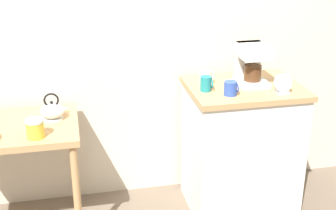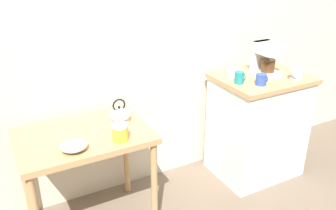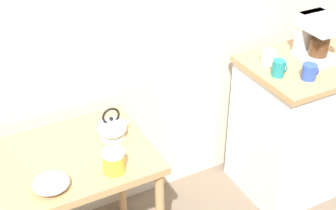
{
  "view_description": "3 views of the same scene",
  "coord_description": "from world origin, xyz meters",
  "px_view_note": "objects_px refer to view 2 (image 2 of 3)",
  "views": [
    {
      "loc": [
        -0.32,
        -2.67,
        1.9
      ],
      "look_at": [
        0.23,
        -0.08,
        0.83
      ],
      "focal_mm": 50.87,
      "sensor_mm": 36.0,
      "label": 1
    },
    {
      "loc": [
        -1.18,
        -2.0,
        1.83
      ],
      "look_at": [
        -0.15,
        -0.06,
        0.85
      ],
      "focal_mm": 38.01,
      "sensor_mm": 36.0,
      "label": 2
    },
    {
      "loc": [
        -1.08,
        -1.74,
        2.15
      ],
      "look_at": [
        -0.17,
        -0.0,
        0.88
      ],
      "focal_mm": 50.95,
      "sensor_mm": 36.0,
      "label": 3
    }
  ],
  "objects_px": {
    "mug_small_cream": "(232,72)",
    "canister_enamel": "(120,133)",
    "teakettle": "(120,114)",
    "bowl_stoneware": "(74,146)",
    "table_clock": "(297,73)",
    "mug_dark_teal": "(240,77)",
    "coffee_maker": "(266,57)",
    "mug_blue": "(261,79)"
  },
  "relations": [
    {
      "from": "mug_small_cream",
      "to": "canister_enamel",
      "type": "bearing_deg",
      "value": -164.36
    },
    {
      "from": "canister_enamel",
      "to": "teakettle",
      "type": "bearing_deg",
      "value": 69.34
    },
    {
      "from": "teakettle",
      "to": "mug_small_cream",
      "type": "distance_m",
      "value": 0.98
    },
    {
      "from": "teakettle",
      "to": "canister_enamel",
      "type": "xyz_separation_m",
      "value": [
        -0.09,
        -0.24,
        0.0
      ]
    },
    {
      "from": "bowl_stoneware",
      "to": "table_clock",
      "type": "height_order",
      "value": "table_clock"
    },
    {
      "from": "mug_dark_teal",
      "to": "table_clock",
      "type": "bearing_deg",
      "value": -18.35
    },
    {
      "from": "teakettle",
      "to": "mug_small_cream",
      "type": "bearing_deg",
      "value": 3.26
    },
    {
      "from": "canister_enamel",
      "to": "coffee_maker",
      "type": "xyz_separation_m",
      "value": [
        1.34,
        0.24,
        0.23
      ]
    },
    {
      "from": "table_clock",
      "to": "teakettle",
      "type": "bearing_deg",
      "value": 170.68
    },
    {
      "from": "mug_blue",
      "to": "table_clock",
      "type": "height_order",
      "value": "table_clock"
    },
    {
      "from": "mug_blue",
      "to": "mug_dark_teal",
      "type": "relative_size",
      "value": 0.92
    },
    {
      "from": "canister_enamel",
      "to": "coffee_maker",
      "type": "relative_size",
      "value": 0.42
    },
    {
      "from": "bowl_stoneware",
      "to": "table_clock",
      "type": "relative_size",
      "value": 1.27
    },
    {
      "from": "canister_enamel",
      "to": "mug_small_cream",
      "type": "height_order",
      "value": "mug_small_cream"
    },
    {
      "from": "coffee_maker",
      "to": "mug_small_cream",
      "type": "height_order",
      "value": "coffee_maker"
    },
    {
      "from": "bowl_stoneware",
      "to": "canister_enamel",
      "type": "xyz_separation_m",
      "value": [
        0.28,
        -0.02,
        0.03
      ]
    },
    {
      "from": "mug_blue",
      "to": "mug_small_cream",
      "type": "distance_m",
      "value": 0.25
    },
    {
      "from": "canister_enamel",
      "to": "table_clock",
      "type": "height_order",
      "value": "table_clock"
    },
    {
      "from": "teakettle",
      "to": "canister_enamel",
      "type": "distance_m",
      "value": 0.26
    },
    {
      "from": "mug_small_cream",
      "to": "bowl_stoneware",
      "type": "bearing_deg",
      "value": -168.31
    },
    {
      "from": "bowl_stoneware",
      "to": "teakettle",
      "type": "distance_m",
      "value": 0.43
    },
    {
      "from": "bowl_stoneware",
      "to": "teakettle",
      "type": "relative_size",
      "value": 0.91
    },
    {
      "from": "canister_enamel",
      "to": "coffee_maker",
      "type": "height_order",
      "value": "coffee_maker"
    },
    {
      "from": "bowl_stoneware",
      "to": "mug_dark_teal",
      "type": "xyz_separation_m",
      "value": [
        1.31,
        0.14,
        0.16
      ]
    },
    {
      "from": "mug_blue",
      "to": "mug_dark_teal",
      "type": "distance_m",
      "value": 0.16
    },
    {
      "from": "coffee_maker",
      "to": "mug_dark_teal",
      "type": "height_order",
      "value": "coffee_maker"
    },
    {
      "from": "bowl_stoneware",
      "to": "coffee_maker",
      "type": "height_order",
      "value": "coffee_maker"
    },
    {
      "from": "mug_small_cream",
      "to": "coffee_maker",
      "type": "bearing_deg",
      "value": -11.14
    },
    {
      "from": "canister_enamel",
      "to": "mug_dark_teal",
      "type": "relative_size",
      "value": 1.16
    },
    {
      "from": "coffee_maker",
      "to": "mug_blue",
      "type": "bearing_deg",
      "value": -137.07
    },
    {
      "from": "teakettle",
      "to": "bowl_stoneware",
      "type": "bearing_deg",
      "value": -149.06
    },
    {
      "from": "teakettle",
      "to": "mug_blue",
      "type": "height_order",
      "value": "mug_blue"
    },
    {
      "from": "teakettle",
      "to": "coffee_maker",
      "type": "relative_size",
      "value": 0.68
    },
    {
      "from": "teakettle",
      "to": "mug_small_cream",
      "type": "height_order",
      "value": "mug_small_cream"
    },
    {
      "from": "teakettle",
      "to": "mug_blue",
      "type": "relative_size",
      "value": 2.08
    },
    {
      "from": "mug_dark_teal",
      "to": "mug_blue",
      "type": "bearing_deg",
      "value": -39.21
    },
    {
      "from": "canister_enamel",
      "to": "mug_dark_teal",
      "type": "height_order",
      "value": "mug_dark_teal"
    },
    {
      "from": "bowl_stoneware",
      "to": "table_clock",
      "type": "xyz_separation_m",
      "value": [
        1.74,
        -0.0,
        0.17
      ]
    },
    {
      "from": "table_clock",
      "to": "bowl_stoneware",
      "type": "bearing_deg",
      "value": 179.92
    },
    {
      "from": "mug_small_cream",
      "to": "teakettle",
      "type": "bearing_deg",
      "value": -176.74
    },
    {
      "from": "coffee_maker",
      "to": "mug_small_cream",
      "type": "xyz_separation_m",
      "value": [
        -0.28,
        0.06,
        -0.1
      ]
    },
    {
      "from": "teakettle",
      "to": "canister_enamel",
      "type": "bearing_deg",
      "value": -110.66
    }
  ]
}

